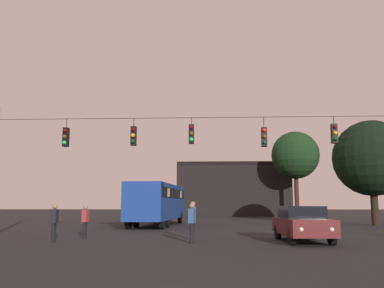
# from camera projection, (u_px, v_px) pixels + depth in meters

# --- Properties ---
(ground_plane) EXTENTS (168.00, 168.00, 0.00)m
(ground_plane) POSITION_uv_depth(u_px,v_px,m) (201.00, 226.00, 29.86)
(ground_plane) COLOR black
(ground_plane) RESTS_ON ground
(overhead_signal_span) EXTENTS (20.69, 0.44, 6.50)m
(overhead_signal_span) POSITION_uv_depth(u_px,v_px,m) (196.00, 158.00, 20.09)
(overhead_signal_span) COLOR black
(overhead_signal_span) RESTS_ON ground
(city_bus) EXTENTS (3.24, 11.14, 3.00)m
(city_bus) POSITION_uv_depth(u_px,v_px,m) (158.00, 200.00, 30.60)
(city_bus) COLOR navy
(city_bus) RESTS_ON ground
(car_near_right) EXTENTS (1.94, 4.38, 1.52)m
(car_near_right) POSITION_uv_depth(u_px,v_px,m) (302.00, 223.00, 17.61)
(car_near_right) COLOR #511919
(car_near_right) RESTS_ON ground
(pedestrian_crossing_left) EXTENTS (0.24, 0.36, 1.60)m
(pedestrian_crossing_left) POSITION_uv_depth(u_px,v_px,m) (54.00, 221.00, 17.43)
(pedestrian_crossing_left) COLOR black
(pedestrian_crossing_left) RESTS_ON ground
(pedestrian_crossing_center) EXTENTS (0.31, 0.40, 1.65)m
(pedestrian_crossing_center) POSITION_uv_depth(u_px,v_px,m) (192.00, 220.00, 17.03)
(pedestrian_crossing_center) COLOR black
(pedestrian_crossing_center) RESTS_ON ground
(pedestrian_crossing_right) EXTENTS (0.30, 0.40, 1.72)m
(pedestrian_crossing_right) POSITION_uv_depth(u_px,v_px,m) (193.00, 218.00, 18.55)
(pedestrian_crossing_right) COLOR black
(pedestrian_crossing_right) RESTS_ON ground
(pedestrian_near_bus) EXTENTS (0.28, 0.39, 1.54)m
(pedestrian_near_bus) POSITION_uv_depth(u_px,v_px,m) (85.00, 220.00, 19.31)
(pedestrian_near_bus) COLOR black
(pedestrian_near_bus) RESTS_ON ground
(corner_building) EXTENTS (14.48, 13.35, 6.91)m
(corner_building) POSITION_uv_depth(u_px,v_px,m) (232.00, 190.00, 57.75)
(corner_building) COLOR black
(corner_building) RESTS_ON ground
(tree_left_silhouette) EXTENTS (5.59, 5.59, 10.06)m
(tree_left_silhouette) POSITION_uv_depth(u_px,v_px,m) (295.00, 155.00, 48.16)
(tree_left_silhouette) COLOR #2D2116
(tree_left_silhouette) RESTS_ON ground
(tree_behind_building) EXTENTS (5.84, 5.84, 8.02)m
(tree_behind_building) POSITION_uv_depth(u_px,v_px,m) (372.00, 158.00, 31.46)
(tree_behind_building) COLOR black
(tree_behind_building) RESTS_ON ground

